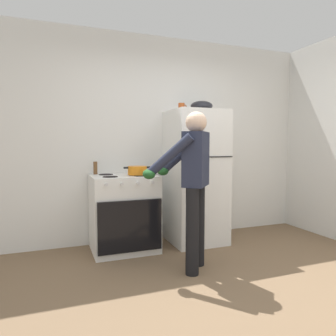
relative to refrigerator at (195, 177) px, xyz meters
name	(u,v)px	position (x,y,z in m)	size (l,w,h in m)	color
ground	(237,302)	(-0.38, -1.57, -0.85)	(8.00, 8.00, 0.00)	brown
kitchen_wall_back	(159,139)	(-0.38, 0.38, 0.50)	(6.00, 0.10, 2.70)	white
refrigerator	(195,177)	(0.00, 0.00, 0.00)	(0.68, 0.72, 1.71)	white
stove_range	(124,213)	(-0.95, -0.01, -0.40)	(0.76, 0.67, 0.91)	white
person_cook	(192,176)	(-0.44, -0.82, 0.11)	(0.71, 0.72, 1.60)	black
red_pot	(137,170)	(-0.79, -0.05, 0.11)	(0.33, 0.23, 0.10)	orange
coffee_mug	(182,107)	(-0.18, 0.05, 0.90)	(0.11, 0.08, 0.10)	#B24C1E
pepper_mill	(95,168)	(-1.25, 0.20, 0.14)	(0.05, 0.05, 0.15)	brown
mixing_bowl	(202,106)	(0.08, 0.00, 0.92)	(0.28, 0.28, 0.13)	black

